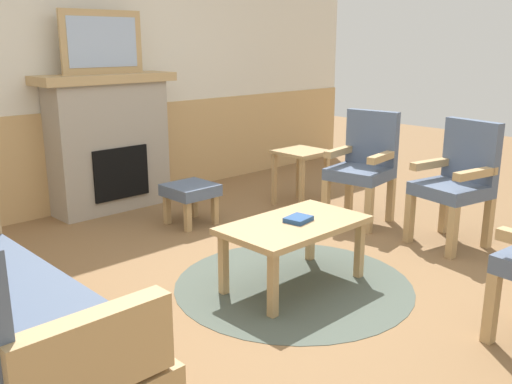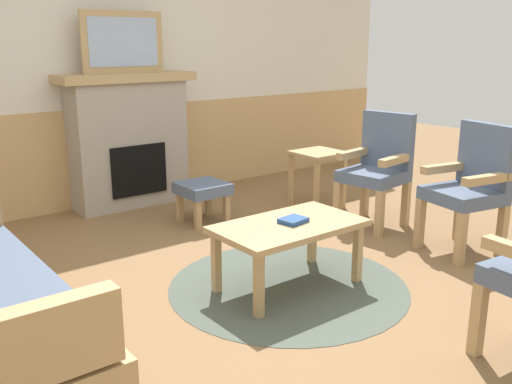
{
  "view_description": "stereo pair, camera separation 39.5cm",
  "coord_description": "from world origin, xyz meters",
  "px_view_note": "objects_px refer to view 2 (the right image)",
  "views": [
    {
      "loc": [
        -2.64,
        -2.4,
        1.58
      ],
      "look_at": [
        0.0,
        0.35,
        0.55
      ],
      "focal_mm": 39.69,
      "sensor_mm": 36.0,
      "label": 1
    },
    {
      "loc": [
        -2.34,
        -2.66,
        1.58
      ],
      "look_at": [
        0.0,
        0.35,
        0.55
      ],
      "focal_mm": 39.69,
      "sensor_mm": 36.0,
      "label": 2
    }
  ],
  "objects_px": {
    "footstool": "(203,191)",
    "framed_picture": "(123,42)",
    "coffee_table": "(289,231)",
    "armchair_near_fireplace": "(378,164)",
    "book_on_table": "(293,220)",
    "side_table": "(318,163)",
    "armchair_by_window_left": "(471,183)",
    "fireplace": "(129,139)"
  },
  "relations": [
    {
      "from": "footstool",
      "to": "framed_picture",
      "type": "bearing_deg",
      "value": 105.48
    },
    {
      "from": "coffee_table",
      "to": "armchair_near_fireplace",
      "type": "relative_size",
      "value": 0.98
    },
    {
      "from": "coffee_table",
      "to": "footstool",
      "type": "xyz_separation_m",
      "value": [
        0.31,
        1.51,
        -0.1
      ]
    },
    {
      "from": "book_on_table",
      "to": "armchair_near_fireplace",
      "type": "distance_m",
      "value": 1.54
    },
    {
      "from": "framed_picture",
      "to": "side_table",
      "type": "bearing_deg",
      "value": -40.29
    },
    {
      "from": "armchair_near_fireplace",
      "to": "book_on_table",
      "type": "bearing_deg",
      "value": -159.96
    },
    {
      "from": "coffee_table",
      "to": "book_on_table",
      "type": "relative_size",
      "value": 5.76
    },
    {
      "from": "framed_picture",
      "to": "armchair_by_window_left",
      "type": "height_order",
      "value": "framed_picture"
    },
    {
      "from": "book_on_table",
      "to": "side_table",
      "type": "bearing_deg",
      "value": 41.32
    },
    {
      "from": "book_on_table",
      "to": "armchair_by_window_left",
      "type": "bearing_deg",
      "value": -12.4
    },
    {
      "from": "book_on_table",
      "to": "footstool",
      "type": "height_order",
      "value": "book_on_table"
    },
    {
      "from": "framed_picture",
      "to": "side_table",
      "type": "relative_size",
      "value": 1.45
    },
    {
      "from": "fireplace",
      "to": "book_on_table",
      "type": "xyz_separation_m",
      "value": [
        -0.03,
        -2.42,
        -0.2
      ]
    },
    {
      "from": "fireplace",
      "to": "coffee_table",
      "type": "relative_size",
      "value": 1.35
    },
    {
      "from": "fireplace",
      "to": "armchair_near_fireplace",
      "type": "height_order",
      "value": "fireplace"
    },
    {
      "from": "coffee_table",
      "to": "armchair_by_window_left",
      "type": "distance_m",
      "value": 1.57
    },
    {
      "from": "coffee_table",
      "to": "book_on_table",
      "type": "height_order",
      "value": "book_on_table"
    },
    {
      "from": "framed_picture",
      "to": "coffee_table",
      "type": "relative_size",
      "value": 0.83
    },
    {
      "from": "armchair_by_window_left",
      "to": "footstool",
      "type": "bearing_deg",
      "value": 123.47
    },
    {
      "from": "footstool",
      "to": "side_table",
      "type": "bearing_deg",
      "value": -13.39
    },
    {
      "from": "armchair_by_window_left",
      "to": "armchair_near_fireplace",
      "type": "bearing_deg",
      "value": 93.13
    },
    {
      "from": "framed_picture",
      "to": "coffee_table",
      "type": "xyz_separation_m",
      "value": [
        -0.05,
        -2.41,
        -1.17
      ]
    },
    {
      "from": "coffee_table",
      "to": "book_on_table",
      "type": "bearing_deg",
      "value": -14.66
    },
    {
      "from": "fireplace",
      "to": "side_table",
      "type": "bearing_deg",
      "value": -40.28
    },
    {
      "from": "fireplace",
      "to": "armchair_by_window_left",
      "type": "xyz_separation_m",
      "value": [
        1.47,
        -2.75,
        -0.11
      ]
    },
    {
      "from": "fireplace",
      "to": "armchair_near_fireplace",
      "type": "xyz_separation_m",
      "value": [
        1.42,
        -1.89,
        -0.11
      ]
    },
    {
      "from": "book_on_table",
      "to": "footstool",
      "type": "xyz_separation_m",
      "value": [
        0.28,
        1.51,
        -0.17
      ]
    },
    {
      "from": "armchair_near_fireplace",
      "to": "armchair_by_window_left",
      "type": "bearing_deg",
      "value": -86.87
    },
    {
      "from": "fireplace",
      "to": "footstool",
      "type": "relative_size",
      "value": 3.25
    },
    {
      "from": "fireplace",
      "to": "book_on_table",
      "type": "distance_m",
      "value": 2.43
    },
    {
      "from": "coffee_table",
      "to": "armchair_near_fireplace",
      "type": "bearing_deg",
      "value": 19.42
    },
    {
      "from": "fireplace",
      "to": "side_table",
      "type": "xyz_separation_m",
      "value": [
        1.39,
        -1.18,
        -0.22
      ]
    },
    {
      "from": "side_table",
      "to": "fireplace",
      "type": "bearing_deg",
      "value": 139.72
    },
    {
      "from": "framed_picture",
      "to": "book_on_table",
      "type": "distance_m",
      "value": 2.66
    },
    {
      "from": "armchair_near_fireplace",
      "to": "armchair_by_window_left",
      "type": "xyz_separation_m",
      "value": [
        0.05,
        -0.86,
        0.0
      ]
    },
    {
      "from": "book_on_table",
      "to": "armchair_by_window_left",
      "type": "height_order",
      "value": "armchair_by_window_left"
    },
    {
      "from": "coffee_table",
      "to": "footstool",
      "type": "distance_m",
      "value": 1.54
    },
    {
      "from": "framed_picture",
      "to": "footstool",
      "type": "height_order",
      "value": "framed_picture"
    },
    {
      "from": "armchair_near_fireplace",
      "to": "side_table",
      "type": "xyz_separation_m",
      "value": [
        -0.03,
        0.72,
        -0.1
      ]
    },
    {
      "from": "armchair_near_fireplace",
      "to": "side_table",
      "type": "bearing_deg",
      "value": 92.71
    },
    {
      "from": "fireplace",
      "to": "framed_picture",
      "type": "relative_size",
      "value": 1.62
    },
    {
      "from": "framed_picture",
      "to": "coffee_table",
      "type": "height_order",
      "value": "framed_picture"
    }
  ]
}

